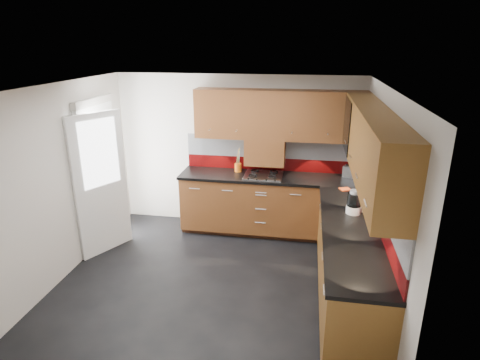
% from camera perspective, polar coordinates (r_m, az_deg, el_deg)
% --- Properties ---
extents(room, '(4.00, 3.80, 2.64)m').
position_cam_1_polar(room, '(4.55, -4.28, 1.70)').
color(room, black).
extents(base_cabinets, '(2.70, 3.20, 0.95)m').
position_cam_1_polar(base_cabinets, '(5.49, 8.78, -7.26)').
color(base_cabinets, '#5E2C15').
rests_on(base_cabinets, room).
extents(countertop, '(2.72, 3.22, 0.04)m').
position_cam_1_polar(countertop, '(5.29, 8.90, -2.63)').
color(countertop, black).
rests_on(countertop, base_cabinets).
extents(backsplash, '(2.70, 3.20, 0.54)m').
position_cam_1_polar(backsplash, '(5.40, 11.47, 0.97)').
color(backsplash, maroon).
rests_on(backsplash, countertop).
extents(upper_cabinets, '(2.50, 3.20, 0.72)m').
position_cam_1_polar(upper_cabinets, '(5.10, 11.44, 7.21)').
color(upper_cabinets, '#5E2C15').
rests_on(upper_cabinets, room).
extents(extractor_hood, '(0.60, 0.33, 0.40)m').
position_cam_1_polar(extractor_hood, '(6.09, 3.58, 4.08)').
color(extractor_hood, '#5E2C15').
rests_on(extractor_hood, room).
extents(glass_cabinet, '(0.32, 0.80, 0.66)m').
position_cam_1_polar(glass_cabinet, '(5.41, 16.53, 7.77)').
color(glass_cabinet, black).
rests_on(glass_cabinet, room).
extents(back_door, '(0.42, 1.19, 2.04)m').
position_cam_1_polar(back_door, '(6.00, -19.14, 0.35)').
color(back_door, white).
rests_on(back_door, room).
extents(gas_hob, '(0.57, 0.50, 0.04)m').
position_cam_1_polar(gas_hob, '(6.02, 3.34, 0.69)').
color(gas_hob, silver).
rests_on(gas_hob, countertop).
extents(utensil_pot, '(0.11, 0.11, 0.38)m').
position_cam_1_polar(utensil_pot, '(6.21, -0.27, 2.00)').
color(utensil_pot, orange).
rests_on(utensil_pot, countertop).
extents(toaster, '(0.28, 0.23, 0.17)m').
position_cam_1_polar(toaster, '(6.19, 15.61, 1.16)').
color(toaster, silver).
rests_on(toaster, countertop).
extents(food_processor, '(0.17, 0.17, 0.29)m').
position_cam_1_polar(food_processor, '(4.88, 15.90, -3.15)').
color(food_processor, white).
rests_on(food_processor, countertop).
extents(paper_towel, '(0.16, 0.16, 0.26)m').
position_cam_1_polar(paper_towel, '(4.97, 16.72, -2.81)').
color(paper_towel, white).
rests_on(paper_towel, countertop).
extents(orange_cloth, '(0.17, 0.16, 0.01)m').
position_cam_1_polar(orange_cloth, '(5.65, 14.72, -1.27)').
color(orange_cloth, '#F5521B').
rests_on(orange_cloth, countertop).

